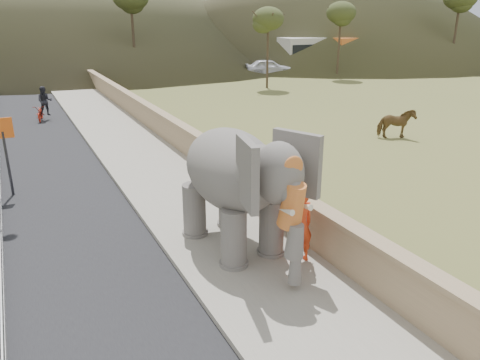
{
  "coord_description": "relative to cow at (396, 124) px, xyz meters",
  "views": [
    {
      "loc": [
        -4.18,
        -3.95,
        5.22
      ],
      "look_at": [
        0.2,
        4.92,
        1.7
      ],
      "focal_mm": 35.0,
      "sensor_mm": 36.0,
      "label": 1
    }
  ],
  "objects": [
    {
      "name": "trees",
      "position": [
        -8.36,
        19.73,
        3.26
      ],
      "size": [
        49.02,
        44.86,
        9.36
      ],
      "color": "#473828",
      "rests_on": "ground"
    },
    {
      "name": "bus_white",
      "position": [
        13.93,
        23.43,
        0.89
      ],
      "size": [
        11.02,
        2.59,
        3.1
      ],
      "primitive_type": "cube",
      "rotation": [
        0.0,
        0.0,
        1.56
      ],
      "color": "beige",
      "rests_on": "ground"
    },
    {
      "name": "walkway",
      "position": [
        -10.94,
        -1.12,
        -0.58
      ],
      "size": [
        3.0,
        120.0,
        0.15
      ],
      "primitive_type": "cube",
      "color": "#9E9687",
      "rests_on": "ground"
    },
    {
      "name": "motorcyclist",
      "position": [
        -13.65,
        10.78,
        0.03
      ],
      "size": [
        1.09,
        1.62,
        1.75
      ],
      "color": "maroon",
      "rests_on": "ground"
    },
    {
      "name": "hill_far",
      "position": [
        -5.94,
        58.88,
        6.34
      ],
      "size": [
        80.0,
        80.0,
        14.0
      ],
      "primitive_type": "cone",
      "color": "brown",
      "rests_on": "ground"
    },
    {
      "name": "elephant_and_man",
      "position": [
        -10.92,
        -6.18,
        0.91
      ],
      "size": [
        2.46,
        4.14,
        2.86
      ],
      "color": "slate",
      "rests_on": "ground"
    },
    {
      "name": "parapet",
      "position": [
        -9.29,
        -1.12,
        -0.11
      ],
      "size": [
        0.3,
        120.0,
        1.1
      ],
      "primitive_type": "cube",
      "color": "tan",
      "rests_on": "ground"
    },
    {
      "name": "distant_car",
      "position": [
        6.09,
        22.01,
        0.06
      ],
      "size": [
        4.55,
        2.98,
        1.44
      ],
      "primitive_type": "imported",
      "rotation": [
        0.0,
        0.0,
        1.24
      ],
      "color": "silver",
      "rests_on": "ground"
    },
    {
      "name": "signboard",
      "position": [
        -15.44,
        -0.15,
        0.99
      ],
      "size": [
        0.6,
        0.08,
        2.4
      ],
      "color": "#2D2D33",
      "rests_on": "ground"
    },
    {
      "name": "cow",
      "position": [
        0.0,
        0.0,
        0.0
      ],
      "size": [
        1.71,
        1.26,
        1.31
      ],
      "primitive_type": "imported",
      "rotation": [
        0.0,
        0.0,
        1.17
      ],
      "color": "brown",
      "rests_on": "ground"
    },
    {
      "name": "bus_orange",
      "position": [
        18.34,
        22.22,
        0.89
      ],
      "size": [
        11.13,
        3.16,
        3.1
      ],
      "primitive_type": "cube",
      "rotation": [
        0.0,
        0.0,
        1.63
      ],
      "color": "orange",
      "rests_on": "ground"
    }
  ]
}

